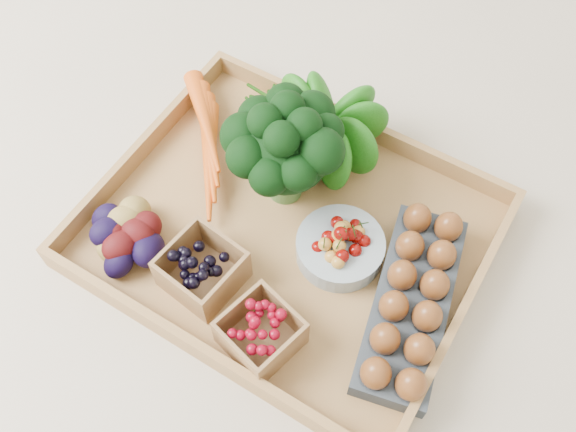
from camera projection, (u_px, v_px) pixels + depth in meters
The scene contains 10 objects.
ground at pixel (288, 237), 0.96m from camera, with size 4.00×4.00×0.00m, color beige.
tray at pixel (288, 234), 0.95m from camera, with size 0.55×0.45×0.01m, color #AF8149.
carrots at pixel (209, 136), 1.01m from camera, with size 0.21×0.15×0.05m, color #E15512, non-canonical shape.
lettuce at pixel (325, 124), 0.97m from camera, with size 0.13×0.13×0.13m, color #124D0C.
broccoli at pixel (285, 165), 0.93m from camera, with size 0.17×0.17×0.13m, color black, non-canonical shape.
cherry_bowl at pixel (340, 248), 0.91m from camera, with size 0.13×0.13×0.03m, color #8C9EA5.
egg_carton at pixel (411, 304), 0.87m from camera, with size 0.10×0.28×0.03m, color #363D45.
potatoes at pixel (122, 232), 0.90m from camera, with size 0.14×0.14×0.08m, color #39090A, non-canonical shape.
punnet_blackberry at pixel (202, 269), 0.88m from camera, with size 0.10×0.10×0.07m, color black.
punnet_raspberry at pixel (261, 333), 0.83m from camera, with size 0.09×0.09×0.06m, color maroon.
Camera 1 is at (0.24, -0.40, 0.84)m, focal length 40.00 mm.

